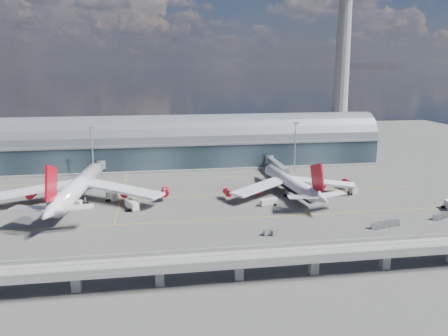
{
  "coord_description": "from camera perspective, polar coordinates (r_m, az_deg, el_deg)",
  "views": [
    {
      "loc": [
        -19.55,
        -155.59,
        53.14
      ],
      "look_at": [
        6.33,
        10.0,
        14.0
      ],
      "focal_mm": 35.0,
      "sensor_mm": 36.0,
      "label": 1
    }
  ],
  "objects": [
    {
      "name": "ground",
      "position": [
        165.57,
        -1.64,
        -5.58
      ],
      "size": [
        500.0,
        500.0,
        0.0
      ],
      "primitive_type": "plane",
      "color": "#474744",
      "rests_on": "ground"
    },
    {
      "name": "taxi_lines",
      "position": [
        186.49,
        -2.5,
        -3.42
      ],
      "size": [
        200.0,
        80.12,
        0.01
      ],
      "color": "gold",
      "rests_on": "ground"
    },
    {
      "name": "terminal",
      "position": [
        238.09,
        -4.04,
        3.0
      ],
      "size": [
        200.0,
        30.0,
        28.0
      ],
      "color": "#212D37",
      "rests_on": "ground"
    },
    {
      "name": "control_tower",
      "position": [
        260.49,
        15.14,
        12.37
      ],
      "size": [
        19.0,
        19.0,
        103.0
      ],
      "color": "gray",
      "rests_on": "ground"
    },
    {
      "name": "guideway",
      "position": [
        113.09,
        1.96,
        -11.89
      ],
      "size": [
        220.0,
        8.5,
        7.2
      ],
      "color": "gray",
      "rests_on": "ground"
    },
    {
      "name": "floodlight_mast_left",
      "position": [
        216.41,
        -16.83,
        2.06
      ],
      "size": [
        3.0,
        0.7,
        25.7
      ],
      "color": "gray",
      "rests_on": "ground"
    },
    {
      "name": "floodlight_mast_right",
      "position": [
        225.27,
        9.26,
        2.87
      ],
      "size": [
        3.0,
        0.7,
        25.7
      ],
      "color": "gray",
      "rests_on": "ground"
    },
    {
      "name": "airliner_left",
      "position": [
        180.77,
        -18.69,
        -2.49
      ],
      "size": [
        72.06,
        75.76,
        23.07
      ],
      "rotation": [
        0.0,
        0.0,
        -0.1
      ],
      "color": "white",
      "rests_on": "ground"
    },
    {
      "name": "airliner_right",
      "position": [
        185.96,
        8.76,
        -2.02
      ],
      "size": [
        58.08,
        60.74,
        19.28
      ],
      "rotation": [
        0.0,
        0.0,
        0.13
      ],
      "color": "white",
      "rests_on": "ground"
    },
    {
      "name": "jet_bridge_left",
      "position": [
        215.97,
        -16.1,
        -0.21
      ],
      "size": [
        4.4,
        28.0,
        7.25
      ],
      "color": "gray",
      "rests_on": "ground"
    },
    {
      "name": "jet_bridge_right",
      "position": [
        220.21,
        6.78,
        0.47
      ],
      "size": [
        4.4,
        32.0,
        7.25
      ],
      "color": "gray",
      "rests_on": "ground"
    },
    {
      "name": "service_truck_0",
      "position": [
        170.29,
        -11.93,
        -4.73
      ],
      "size": [
        5.68,
        8.28,
        3.28
      ],
      "rotation": [
        0.0,
        0.0,
        0.43
      ],
      "color": "silver",
      "rests_on": "ground"
    },
    {
      "name": "service_truck_1",
      "position": [
        177.18,
        -18.98,
        -4.5
      ],
      "size": [
        5.99,
        4.06,
        3.18
      ],
      "rotation": [
        0.0,
        0.0,
        1.26
      ],
      "color": "silver",
      "rests_on": "ground"
    },
    {
      "name": "service_truck_2",
      "position": [
        172.21,
        5.86,
        -4.43
      ],
      "size": [
        7.45,
        3.77,
        2.6
      ],
      "rotation": [
        0.0,
        0.0,
        1.82
      ],
      "color": "silver",
      "rests_on": "ground"
    },
    {
      "name": "service_truck_4",
      "position": [
        194.2,
        16.47,
        -2.84
      ],
      "size": [
        2.57,
        5.09,
        2.94
      ],
      "rotation": [
        0.0,
        0.0,
        -0.01
      ],
      "color": "silver",
      "rests_on": "ground"
    },
    {
      "name": "service_truck_5",
      "position": [
        183.37,
        -14.45,
        -3.63
      ],
      "size": [
        5.14,
        6.55,
        2.99
      ],
      "rotation": [
        0.0,
        0.0,
        0.52
      ],
      "color": "silver",
      "rests_on": "ground"
    },
    {
      "name": "cargo_train_0",
      "position": [
        142.78,
        6.1,
        -8.4
      ],
      "size": [
        5.2,
        2.87,
        1.68
      ],
      "rotation": [
        0.0,
        0.0,
        1.85
      ],
      "color": "gray",
      "rests_on": "ground"
    },
    {
      "name": "cargo_train_1",
      "position": [
        158.62,
        20.33,
        -6.89
      ],
      "size": [
        11.8,
        4.48,
        1.95
      ],
      "rotation": [
        0.0,
        0.0,
        1.34
      ],
      "color": "gray",
      "rests_on": "ground"
    },
    {
      "name": "cargo_train_2",
      "position": [
        175.25,
        26.45,
        -5.6
      ],
      "size": [
        8.28,
        4.97,
        1.85
      ],
      "rotation": [
        0.0,
        0.0,
        1.15
      ],
      "color": "gray",
      "rests_on": "ground"
    }
  ]
}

